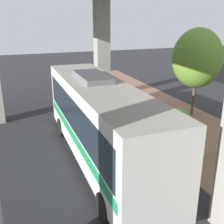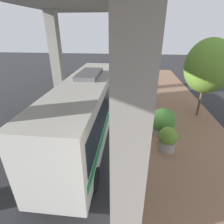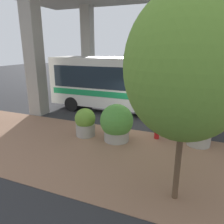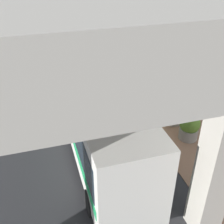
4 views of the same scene
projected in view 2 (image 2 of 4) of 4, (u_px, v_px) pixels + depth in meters
ground_plane at (136, 133)px, 11.50m from camera, size 80.00×80.00×0.00m
sidewalk_strip at (183, 135)px, 11.21m from camera, size 6.00×40.00×0.02m
overpass at (65, 5)px, 8.75m from camera, size 9.40×20.60×8.30m
bus at (87, 107)px, 10.15m from camera, size 2.53×10.89×3.87m
fire_hydrant at (146, 115)px, 12.79m from camera, size 0.50×0.24×0.99m
planter_front at (144, 100)px, 14.32m from camera, size 1.25×1.25×1.71m
planter_middle at (167, 139)px, 9.58m from camera, size 1.02×1.02×1.41m
planter_back at (163, 122)px, 10.99m from camera, size 1.55×1.55×1.78m
street_tree_near at (208, 66)px, 12.19m from camera, size 3.16×3.16×5.71m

